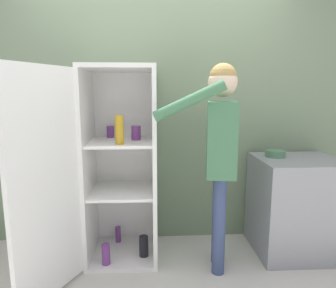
# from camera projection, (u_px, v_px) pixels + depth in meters

# --- Properties ---
(wall_back) EXTENTS (7.00, 0.06, 2.55)m
(wall_back) POSITION_uv_depth(u_px,v_px,m) (155.00, 114.00, 2.93)
(wall_back) COLOR gray
(wall_back) RESTS_ON ground_plane
(refrigerator) EXTENTS (0.94, 1.15, 1.70)m
(refrigerator) POSITION_uv_depth(u_px,v_px,m) (108.00, 168.00, 2.55)
(refrigerator) COLOR white
(refrigerator) RESTS_ON ground_plane
(person) EXTENTS (0.69, 0.52, 1.70)m
(person) POSITION_uv_depth(u_px,v_px,m) (220.00, 140.00, 2.38)
(person) COLOR #384770
(person) RESTS_ON ground_plane
(counter) EXTENTS (0.74, 0.65, 0.89)m
(counter) POSITION_uv_depth(u_px,v_px,m) (296.00, 205.00, 2.77)
(counter) COLOR gray
(counter) RESTS_ON ground_plane
(bowl) EXTENTS (0.18, 0.18, 0.06)m
(bowl) POSITION_uv_depth(u_px,v_px,m) (275.00, 154.00, 2.77)
(bowl) COLOR #517F5B
(bowl) RESTS_ON counter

